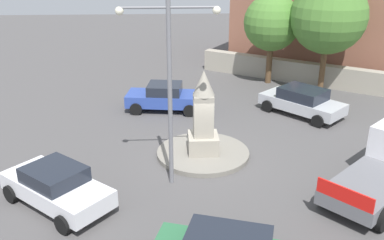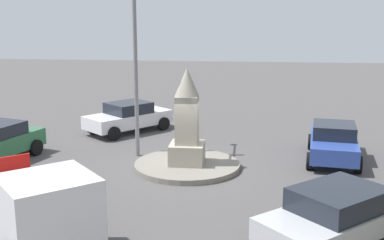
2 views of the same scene
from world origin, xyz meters
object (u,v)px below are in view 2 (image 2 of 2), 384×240
monument (187,123)px  streetlamp (135,49)px  car_white_waiting (128,117)px  car_blue_far_side (333,142)px  car_silver_passing (338,214)px  truck_white_parked_left (35,208)px

monument → streetlamp: size_ratio=0.50×
monument → streetlamp: streetlamp is taller
car_white_waiting → monument: bearing=33.5°
streetlamp → car_blue_far_side: streetlamp is taller
monument → car_silver_passing: size_ratio=0.80×
car_white_waiting → car_silver_passing: car_silver_passing is taller
car_silver_passing → streetlamp: bearing=-135.9°
streetlamp → car_white_waiting: (-3.93, -1.32, -3.54)m
truck_white_parked_left → car_silver_passing: bearing=98.0°
monument → car_white_waiting: monument is taller
monument → car_silver_passing: bearing=39.0°
car_silver_passing → truck_white_parked_left: (1.05, -7.42, 0.24)m
car_blue_far_side → car_white_waiting: size_ratio=0.98×
monument → car_silver_passing: monument is taller
car_white_waiting → streetlamp: bearing=18.6°
car_white_waiting → truck_white_parked_left: 11.88m
streetlamp → truck_white_parked_left: streetlamp is taller
streetlamp → car_blue_far_side: 8.50m
car_blue_far_side → streetlamp: bearing=-87.8°
car_blue_far_side → car_silver_passing: bearing=-8.4°
car_blue_far_side → car_white_waiting: car_blue_far_side is taller
monument → car_white_waiting: bearing=-146.5°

